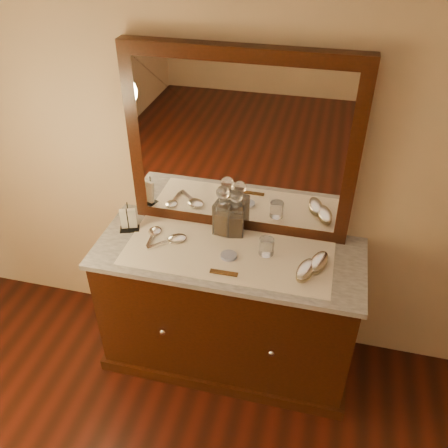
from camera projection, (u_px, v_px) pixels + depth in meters
The scene contains 18 objects.
dresser_cabinet at pixel (228, 309), 2.77m from camera, with size 1.40×0.55×0.82m, color black.
dresser_plinth at pixel (228, 351), 2.99m from camera, with size 1.46×0.59×0.08m, color black.
knob_left at pixel (163, 332), 2.58m from camera, with size 0.04×0.04×0.04m, color silver.
knob_right at pixel (271, 353), 2.46m from camera, with size 0.04×0.04×0.04m, color silver.
marble_top at pixel (228, 254), 2.52m from camera, with size 1.44×0.59×0.03m, color silver.
mirror_frame at pixel (240, 146), 2.41m from camera, with size 1.20×0.08×1.00m, color black.
mirror_glass at pixel (239, 149), 2.38m from camera, with size 1.06×0.01×0.86m, color white.
lace_runner at pixel (228, 253), 2.49m from camera, with size 1.10×0.45×0.00m, color white.
pin_dish at pixel (229, 256), 2.46m from camera, with size 0.08×0.08×0.01m, color white.
comb at pixel (224, 273), 2.36m from camera, with size 0.14×0.03×0.01m, color brown.
napkin_rack at pixel (129, 220), 2.63m from camera, with size 0.12×0.10×0.16m.
decanter_left at pixel (223, 215), 2.58m from camera, with size 0.10×0.10×0.30m.
decanter_right at pixel (236, 218), 2.57m from camera, with size 0.10×0.10×0.28m.
brush_near at pixel (305, 271), 2.34m from camera, with size 0.11×0.19×0.05m.
brush_far at pixel (319, 263), 2.39m from camera, with size 0.12×0.19×0.05m.
hand_mirror_outer at pixel (154, 233), 2.63m from camera, with size 0.08×0.19×0.02m.
hand_mirror_inner at pixel (174, 240), 2.57m from camera, with size 0.21×0.19×0.02m.
tumblers at pixel (266, 246), 2.47m from camera, with size 0.08×0.08×0.09m.
Camera 1 is at (0.44, 0.06, 2.44)m, focal length 37.90 mm.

